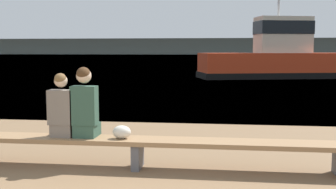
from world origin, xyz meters
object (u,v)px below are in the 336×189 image
shopping_bag (122,132)px  tugboat_red (277,59)px  person_right (85,106)px  bench_main (137,144)px  person_left (62,110)px

shopping_bag → tugboat_red: size_ratio=0.03×
tugboat_red → person_right: bearing=150.7°
bench_main → tugboat_red: 21.94m
person_right → tugboat_red: size_ratio=0.11×
person_left → tugboat_red: 22.19m
bench_main → person_left: (-1.16, 0.01, 0.50)m
person_left → tugboat_red: tugboat_red is taller
bench_main → person_right: person_right is taller
person_left → person_right: person_right is taller
bench_main → person_right: size_ratio=6.02×
bench_main → person_left: size_ratio=6.59×
person_left → person_right: (0.36, -0.00, 0.07)m
person_left → person_right: size_ratio=0.91×
bench_main → shopping_bag: bearing=-173.7°
person_left → shopping_bag: 0.98m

